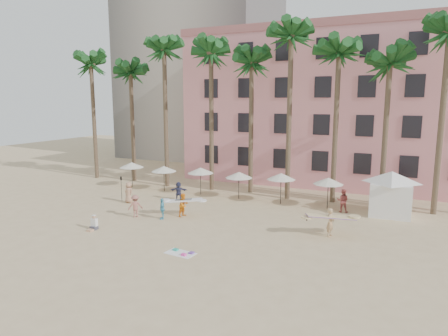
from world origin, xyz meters
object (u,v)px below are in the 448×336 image
cabana (391,189)px  carrier_white (184,204)px  carrier_yellow (331,221)px  pink_hotel (353,109)px

cabana → carrier_white: bearing=-154.0°
cabana → carrier_white: (-14.59, -7.12, -1.09)m
carrier_yellow → carrier_white: 11.23m
cabana → carrier_white: size_ratio=1.59×
pink_hotel → carrier_yellow: size_ratio=10.94×
pink_hotel → cabana: size_ratio=7.52×
carrier_yellow → cabana: bearing=64.6°
pink_hotel → carrier_yellow: pink_hotel is taller
pink_hotel → carrier_white: size_ratio=11.94×
cabana → carrier_yellow: cabana is taller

